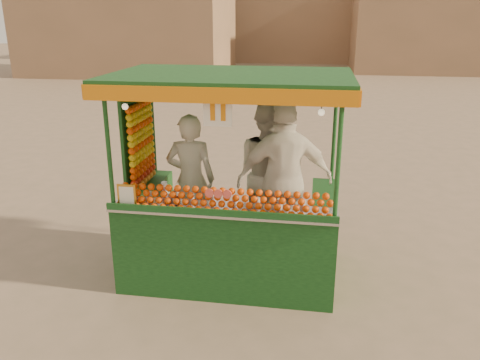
% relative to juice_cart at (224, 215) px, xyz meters
% --- Properties ---
extents(ground, '(90.00, 90.00, 0.00)m').
position_rel_juice_cart_xyz_m(ground, '(0.30, -0.05, -0.77)').
color(ground, '#746453').
rests_on(ground, ground).
extents(building_left, '(10.00, 6.00, 6.00)m').
position_rel_juice_cart_xyz_m(building_left, '(-8.70, 19.95, 2.23)').
color(building_left, '#946E54').
rests_on(building_left, ground).
extents(building_right, '(9.00, 6.00, 5.00)m').
position_rel_juice_cart_xyz_m(building_right, '(7.30, 23.95, 1.73)').
color(building_right, '#946E54').
rests_on(building_right, ground).
extents(building_center, '(14.00, 7.00, 7.00)m').
position_rel_juice_cart_xyz_m(building_center, '(-1.70, 29.95, 2.73)').
color(building_center, '#946E54').
rests_on(building_center, ground).
extents(juice_cart, '(2.58, 1.67, 2.35)m').
position_rel_juice_cart_xyz_m(juice_cart, '(0.00, 0.00, 0.00)').
color(juice_cart, '#0E3615').
rests_on(juice_cart, ground).
extents(vendor_left, '(0.61, 0.43, 1.59)m').
position_rel_juice_cart_xyz_m(vendor_left, '(-0.46, 0.31, 0.30)').
color(vendor_left, silver).
rests_on(vendor_left, ground).
extents(vendor_middle, '(1.08, 1.08, 1.77)m').
position_rel_juice_cart_xyz_m(vendor_middle, '(0.46, 0.43, 0.39)').
color(vendor_middle, beige).
rests_on(vendor_middle, ground).
extents(vendor_right, '(1.14, 0.68, 1.83)m').
position_rel_juice_cart_xyz_m(vendor_right, '(0.67, 0.10, 0.42)').
color(vendor_right, white).
rests_on(vendor_right, ground).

